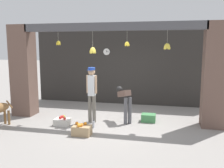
# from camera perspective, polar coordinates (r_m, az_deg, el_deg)

# --- Properties ---
(ground_plane) EXTENTS (60.00, 60.00, 0.00)m
(ground_plane) POSITION_cam_1_polar(r_m,az_deg,el_deg) (7.83, -0.63, -8.82)
(ground_plane) COLOR gray
(shop_back_wall) EXTENTS (7.43, 0.12, 3.04)m
(shop_back_wall) POSITION_cam_1_polar(r_m,az_deg,el_deg) (10.11, 2.82, 3.96)
(shop_back_wall) COLOR #2D2B28
(shop_back_wall) RESTS_ON ground_plane
(shop_pillar_left) EXTENTS (0.70, 0.60, 3.04)m
(shop_pillar_left) POSITION_cam_1_polar(r_m,az_deg,el_deg) (8.99, -19.60, 2.87)
(shop_pillar_left) COLOR brown
(shop_pillar_left) RESTS_ON ground_plane
(shop_pillar_right) EXTENTS (0.70, 0.60, 3.04)m
(shop_pillar_right) POSITION_cam_1_polar(r_m,az_deg,el_deg) (7.73, 22.61, 1.82)
(shop_pillar_right) COLOR brown
(shop_pillar_right) RESTS_ON ground_plane
(storefront_awning) EXTENTS (5.53, 0.27, 0.94)m
(storefront_awning) POSITION_cam_1_polar(r_m,az_deg,el_deg) (7.60, -0.42, 12.73)
(storefront_awning) COLOR #4C4C51
(shopkeeper) EXTENTS (0.34, 0.29, 1.71)m
(shopkeeper) POSITION_cam_1_polar(r_m,az_deg,el_deg) (7.68, -4.65, -1.36)
(shopkeeper) COLOR #6B665B
(shopkeeper) RESTS_ON ground_plane
(worker_stooping) EXTENTS (0.58, 0.74, 1.06)m
(worker_stooping) POSITION_cam_1_polar(r_m,az_deg,el_deg) (7.75, 2.94, -3.59)
(worker_stooping) COLOR #56565B
(worker_stooping) RESTS_ON ground_plane
(fruit_crate_oranges) EXTENTS (0.48, 0.34, 0.34)m
(fruit_crate_oranges) POSITION_cam_1_polar(r_m,az_deg,el_deg) (6.80, -6.94, -10.36)
(fruit_crate_oranges) COLOR tan
(fruit_crate_oranges) RESTS_ON ground_plane
(fruit_crate_apples) EXTENTS (0.46, 0.34, 0.28)m
(fruit_crate_apples) POSITION_cam_1_polar(r_m,az_deg,el_deg) (7.71, -11.26, -8.40)
(fruit_crate_apples) COLOR silver
(fruit_crate_apples) RESTS_ON ground_plane
(produce_box_green) EXTENTS (0.44, 0.34, 0.24)m
(produce_box_green) POSITION_cam_1_polar(r_m,az_deg,el_deg) (7.99, 8.34, -7.66)
(produce_box_green) COLOR #42844C
(produce_box_green) RESTS_ON ground_plane
(water_bottle) EXTENTS (0.07, 0.07, 0.24)m
(water_bottle) POSITION_cam_1_polar(r_m,az_deg,el_deg) (7.33, -4.25, -9.17)
(water_bottle) COLOR silver
(water_bottle) RESTS_ON ground_plane
(wall_clock) EXTENTS (0.28, 0.03, 0.28)m
(wall_clock) POSITION_cam_1_polar(r_m,az_deg,el_deg) (10.15, -1.25, 7.37)
(wall_clock) COLOR black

